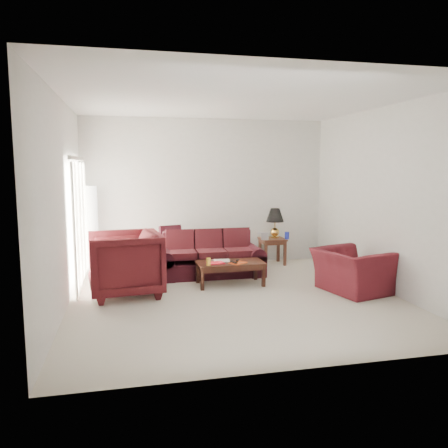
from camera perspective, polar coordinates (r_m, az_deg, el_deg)
The scene contains 19 objects.
floor at distance 6.89m, azimuth 1.54°, elevation -9.59°, with size 5.00×5.00×0.00m, color beige.
blinds at distance 7.80m, azimuth -18.39°, elevation 0.14°, with size 0.10×2.00×2.16m, color silver.
sofa at distance 8.15m, azimuth -1.84°, elevation -3.98°, with size 1.97×0.85×0.81m, color black, non-canonical shape.
throw_pillow at distance 8.63m, azimuth -6.98°, elevation -1.60°, with size 0.43×0.12×0.43m, color black.
end_table at distance 9.20m, azimuth 6.32°, elevation -3.54°, with size 0.50×0.50×0.55m, color #5B261F, non-canonical shape.
table_lamp at distance 9.17m, azimuth 6.67°, elevation 0.11°, with size 0.37×0.37×0.62m, color gold, non-canonical shape.
clock at distance 8.90m, azimuth 5.36°, elevation -1.62°, with size 0.15×0.05×0.15m, color #B5B6BA.
blue_canister at distance 9.07m, azimuth 8.22°, elevation -1.50°, with size 0.09×0.09×0.15m, color navy.
picture_frame at distance 9.29m, azimuth 4.85°, elevation -1.18°, with size 0.14×0.02×0.17m, color silver.
floor_lamp at distance 8.64m, azimuth -16.91°, elevation -0.69°, with size 0.27×0.27×1.69m, color silver, non-canonical shape.
armchair_left at distance 7.08m, azimuth -12.82°, elevation -5.06°, with size 1.09×1.12×1.02m, color #3B0D11.
armchair_right at distance 7.42m, azimuth 16.31°, elevation -5.89°, with size 1.07×0.93×0.69m, color #4A1118.
coffee_table at distance 7.57m, azimuth 0.81°, elevation -6.46°, with size 1.15×0.57×0.40m, color black, non-canonical shape.
magazine_red at distance 7.41m, azimuth -1.11°, elevation -5.11°, with size 0.27×0.21×0.02m, color red.
magazine_white at distance 7.59m, azimuth -0.29°, elevation -4.80°, with size 0.27×0.21×0.02m, color silver.
magazine_orange at distance 7.42m, azimuth 1.83°, elevation -5.08°, with size 0.27×0.20×0.02m, color #C24116.
remote_a at distance 7.38m, azimuth 1.26°, elevation -4.99°, with size 0.05×0.18×0.02m, color black.
remote_b at distance 7.53m, azimuth 1.79°, elevation -4.75°, with size 0.04×0.15×0.02m, color black.
yellow_glass at distance 7.25m, azimuth -2.03°, elevation -4.94°, with size 0.07×0.07×0.12m, color gold.
Camera 1 is at (-1.60, -6.39, 2.02)m, focal length 35.00 mm.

